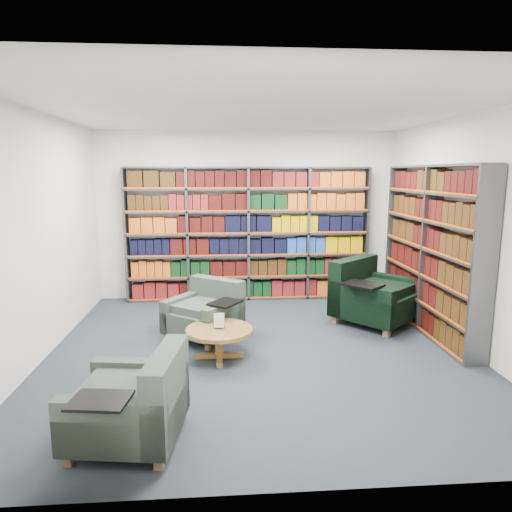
{
  "coord_description": "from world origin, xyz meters",
  "views": [
    {
      "loc": [
        -0.44,
        -5.2,
        2.11
      ],
      "look_at": [
        0.0,
        0.6,
        1.05
      ],
      "focal_mm": 32.0,
      "sensor_mm": 36.0,
      "label": 1
    }
  ],
  "objects": [
    {
      "name": "room_shell",
      "position": [
        0.0,
        0.0,
        1.4
      ],
      "size": [
        5.02,
        5.02,
        2.82
      ],
      "color": "#1B1F2D",
      "rests_on": "ground"
    },
    {
      "name": "bookshelf_back",
      "position": [
        0.0,
        2.34,
        1.1
      ],
      "size": [
        4.0,
        0.28,
        2.2
      ],
      "color": "#47494F",
      "rests_on": "ground"
    },
    {
      "name": "bookshelf_right",
      "position": [
        2.34,
        0.6,
        1.1
      ],
      "size": [
        0.28,
        2.5,
        2.2
      ],
      "color": "#47494F",
      "rests_on": "ground"
    },
    {
      "name": "chair_teal_left",
      "position": [
        -0.65,
        0.58,
        0.29
      ],
      "size": [
        1.11,
        1.11,
        0.72
      ],
      "color": "#062635",
      "rests_on": "ground"
    },
    {
      "name": "chair_green_right",
      "position": [
        1.66,
        0.98,
        0.36
      ],
      "size": [
        1.38,
        1.38,
        0.89
      ],
      "color": "black",
      "rests_on": "ground"
    },
    {
      "name": "chair_teal_front",
      "position": [
        -1.12,
        -1.81,
        0.3
      ],
      "size": [
        0.93,
        1.03,
        0.75
      ],
      "color": "#062635",
      "rests_on": "ground"
    },
    {
      "name": "coffee_table",
      "position": [
        -0.48,
        -0.21,
        0.29
      ],
      "size": [
        0.77,
        0.77,
        0.54
      ],
      "color": "brown",
      "rests_on": "ground"
    }
  ]
}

